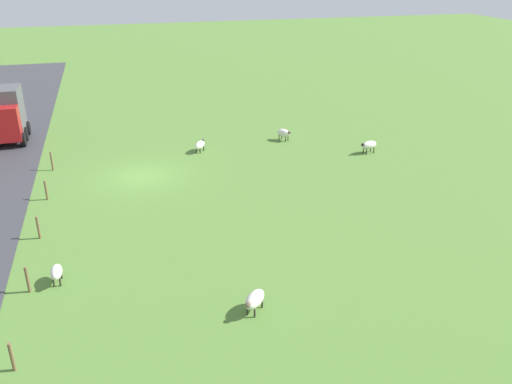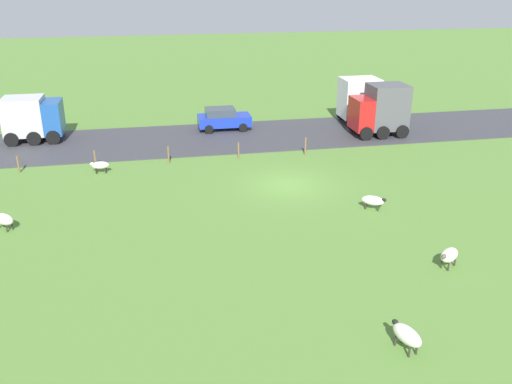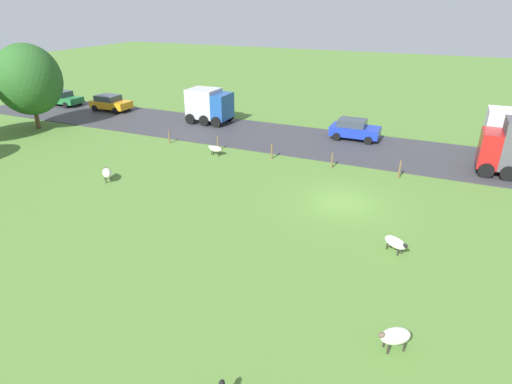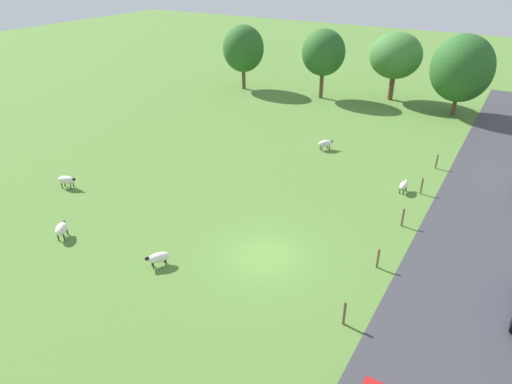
{
  "view_description": "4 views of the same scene",
  "coord_description": "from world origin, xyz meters",
  "px_view_note": "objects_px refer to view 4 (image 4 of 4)",
  "views": [
    {
      "loc": [
        1.3,
        30.04,
        11.98
      ],
      "look_at": [
        -5.31,
        6.27,
        1.03
      ],
      "focal_mm": 37.33,
      "sensor_mm": 36.0,
      "label": 1
    },
    {
      "loc": [
        -28.08,
        7.39,
        11.33
      ],
      "look_at": [
        -4.0,
        2.64,
        1.38
      ],
      "focal_mm": 38.47,
      "sensor_mm": 36.0,
      "label": 2
    },
    {
      "loc": [
        -21.62,
        -4.27,
        10.48
      ],
      "look_at": [
        -4.06,
        3.59,
        1.68
      ],
      "focal_mm": 29.33,
      "sensor_mm": 36.0,
      "label": 3
    },
    {
      "loc": [
        9.32,
        -16.52,
        13.77
      ],
      "look_at": [
        -2.74,
        3.63,
        1.29
      ],
      "focal_mm": 32.0,
      "sensor_mm": 36.0,
      "label": 4
    }
  ],
  "objects_px": {
    "sheep_0": "(325,144)",
    "tree_3": "(243,49)",
    "sheep_4": "(61,229)",
    "sheep_1": "(158,258)",
    "tree_2": "(462,68)",
    "tree_0": "(396,56)",
    "sheep_3": "(404,185)",
    "sheep_2": "(67,180)",
    "tree_1": "(324,53)"
  },
  "relations": [
    {
      "from": "sheep_0",
      "to": "tree_3",
      "type": "height_order",
      "value": "tree_3"
    },
    {
      "from": "sheep_2",
      "to": "tree_3",
      "type": "height_order",
      "value": "tree_3"
    },
    {
      "from": "tree_0",
      "to": "sheep_3",
      "type": "bearing_deg",
      "value": -71.43
    },
    {
      "from": "sheep_1",
      "to": "sheep_4",
      "type": "relative_size",
      "value": 1.05
    },
    {
      "from": "sheep_1",
      "to": "sheep_2",
      "type": "xyz_separation_m",
      "value": [
        -10.72,
        3.29,
        0.09
      ]
    },
    {
      "from": "sheep_1",
      "to": "tree_1",
      "type": "relative_size",
      "value": 0.18
    },
    {
      "from": "sheep_0",
      "to": "sheep_3",
      "type": "relative_size",
      "value": 1.1
    },
    {
      "from": "tree_3",
      "to": "sheep_3",
      "type": "bearing_deg",
      "value": -35.53
    },
    {
      "from": "sheep_0",
      "to": "sheep_4",
      "type": "xyz_separation_m",
      "value": [
        -7.29,
        -18.64,
        0.03
      ]
    },
    {
      "from": "sheep_2",
      "to": "tree_3",
      "type": "xyz_separation_m",
      "value": [
        -3.06,
        26.4,
        3.8
      ]
    },
    {
      "from": "sheep_0",
      "to": "sheep_1",
      "type": "relative_size",
      "value": 1.01
    },
    {
      "from": "tree_1",
      "to": "sheep_0",
      "type": "bearing_deg",
      "value": -64.84
    },
    {
      "from": "tree_1",
      "to": "tree_3",
      "type": "xyz_separation_m",
      "value": [
        -8.86,
        -1.12,
        -0.27
      ]
    },
    {
      "from": "tree_1",
      "to": "tree_3",
      "type": "height_order",
      "value": "tree_1"
    },
    {
      "from": "sheep_3",
      "to": "tree_0",
      "type": "height_order",
      "value": "tree_0"
    },
    {
      "from": "tree_2",
      "to": "sheep_4",
      "type": "bearing_deg",
      "value": -113.36
    },
    {
      "from": "sheep_3",
      "to": "tree_2",
      "type": "height_order",
      "value": "tree_2"
    },
    {
      "from": "sheep_0",
      "to": "sheep_2",
      "type": "height_order",
      "value": "sheep_2"
    },
    {
      "from": "sheep_0",
      "to": "sheep_4",
      "type": "height_order",
      "value": "sheep_4"
    },
    {
      "from": "tree_1",
      "to": "tree_2",
      "type": "height_order",
      "value": "tree_2"
    },
    {
      "from": "tree_0",
      "to": "tree_3",
      "type": "bearing_deg",
      "value": -164.52
    },
    {
      "from": "sheep_2",
      "to": "sheep_3",
      "type": "height_order",
      "value": "sheep_2"
    },
    {
      "from": "sheep_0",
      "to": "tree_2",
      "type": "bearing_deg",
      "value": 64.11
    },
    {
      "from": "sheep_1",
      "to": "tree_0",
      "type": "xyz_separation_m",
      "value": [
        1.54,
        33.94,
        3.99
      ]
    },
    {
      "from": "sheep_1",
      "to": "sheep_3",
      "type": "xyz_separation_m",
      "value": [
        8.25,
        13.96,
        0.01
      ]
    },
    {
      "from": "sheep_2",
      "to": "tree_2",
      "type": "bearing_deg",
      "value": 56.92
    },
    {
      "from": "tree_1",
      "to": "tree_2",
      "type": "distance_m",
      "value": 13.06
    },
    {
      "from": "tree_1",
      "to": "tree_3",
      "type": "relative_size",
      "value": 1.01
    },
    {
      "from": "tree_0",
      "to": "tree_3",
      "type": "distance_m",
      "value": 15.9
    },
    {
      "from": "tree_3",
      "to": "sheep_1",
      "type": "bearing_deg",
      "value": -65.1
    },
    {
      "from": "sheep_1",
      "to": "tree_2",
      "type": "relative_size",
      "value": 0.17
    },
    {
      "from": "tree_2",
      "to": "tree_3",
      "type": "bearing_deg",
      "value": -173.63
    },
    {
      "from": "sheep_2",
      "to": "tree_1",
      "type": "bearing_deg",
      "value": 78.1
    },
    {
      "from": "sheep_3",
      "to": "tree_1",
      "type": "relative_size",
      "value": 0.16
    },
    {
      "from": "sheep_0",
      "to": "tree_2",
      "type": "xyz_separation_m",
      "value": [
        6.92,
        14.25,
        3.8
      ]
    },
    {
      "from": "sheep_1",
      "to": "tree_1",
      "type": "height_order",
      "value": "tree_1"
    },
    {
      "from": "sheep_3",
      "to": "tree_3",
      "type": "relative_size",
      "value": 0.16
    },
    {
      "from": "sheep_0",
      "to": "tree_1",
      "type": "height_order",
      "value": "tree_1"
    },
    {
      "from": "tree_2",
      "to": "sheep_0",
      "type": "bearing_deg",
      "value": -115.89
    },
    {
      "from": "sheep_0",
      "to": "tree_3",
      "type": "bearing_deg",
      "value": 141.66
    },
    {
      "from": "sheep_2",
      "to": "tree_1",
      "type": "height_order",
      "value": "tree_1"
    },
    {
      "from": "sheep_0",
      "to": "tree_2",
      "type": "relative_size",
      "value": 0.17
    },
    {
      "from": "sheep_1",
      "to": "tree_2",
      "type": "height_order",
      "value": "tree_2"
    },
    {
      "from": "sheep_2",
      "to": "sheep_4",
      "type": "distance_m",
      "value": 6.12
    },
    {
      "from": "sheep_2",
      "to": "sheep_4",
      "type": "xyz_separation_m",
      "value": [
        4.59,
        -4.05,
        -0.02
      ]
    },
    {
      "from": "sheep_0",
      "to": "sheep_4",
      "type": "bearing_deg",
      "value": -111.35
    },
    {
      "from": "sheep_0",
      "to": "tree_2",
      "type": "height_order",
      "value": "tree_2"
    },
    {
      "from": "tree_0",
      "to": "sheep_1",
      "type": "bearing_deg",
      "value": -92.59
    },
    {
      "from": "tree_1",
      "to": "sheep_2",
      "type": "bearing_deg",
      "value": -101.9
    },
    {
      "from": "sheep_2",
      "to": "sheep_4",
      "type": "bearing_deg",
      "value": -41.43
    }
  ]
}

